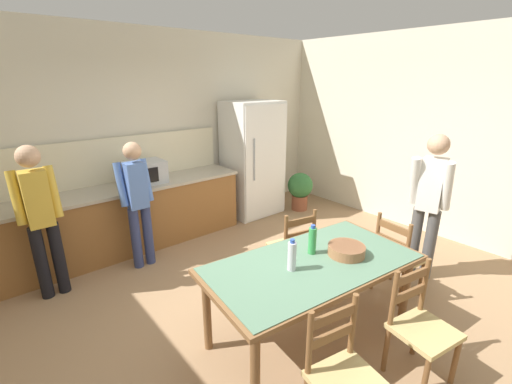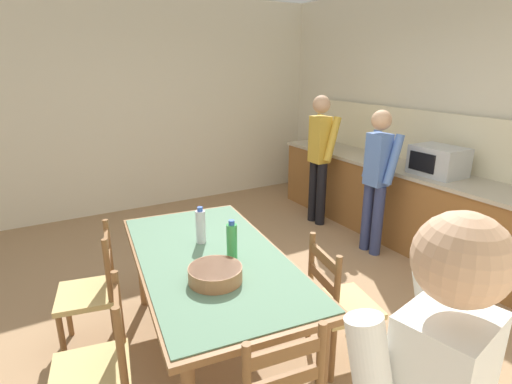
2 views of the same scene
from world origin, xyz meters
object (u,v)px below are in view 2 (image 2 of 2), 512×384
bottle_off_centre (232,241)px  dining_table (211,266)px  person_at_counter (377,175)px  serving_bowl (215,273)px  chair_side_near_right (98,370)px  person_at_sink (320,154)px  chair_side_far_right (339,304)px  chair_side_near_left (92,292)px  bottle_near_centre (201,226)px  microwave (438,161)px

bottle_off_centre → dining_table: bearing=-134.6°
person_at_counter → serving_bowl: bearing=-157.4°
chair_side_near_right → person_at_sink: 3.62m
chair_side_far_right → chair_side_near_left: 1.74m
chair_side_near_right → person_at_sink: person_at_sink is taller
bottle_near_centre → bottle_off_centre: bearing=13.5°
bottle_near_centre → serving_bowl: bearing=-13.8°
dining_table → chair_side_near_right: (0.33, -0.81, -0.24)m
dining_table → serving_bowl: 0.36m
bottle_off_centre → chair_side_near_left: (-0.60, -0.82, -0.45)m
person_at_sink → person_at_counter: person_at_sink is taller
chair_side_near_left → microwave: bearing=97.9°
bottle_near_centre → person_at_sink: (-1.40, 2.18, 0.03)m
chair_side_far_right → person_at_sink: person_at_sink is taller
microwave → bottle_near_centre: (0.08, -2.68, -0.15)m
bottle_near_centre → chair_side_far_right: bearing=43.4°
dining_table → person_at_sink: bearing=126.5°
dining_table → chair_side_near_left: bearing=-124.9°
bottle_off_centre → person_at_sink: bearing=129.6°
bottle_near_centre → bottle_off_centre: 0.34m
bottle_off_centre → person_at_counter: person_at_counter is taller
person_at_counter → bottle_near_centre: bearing=-169.2°
chair_side_near_right → person_at_sink: (-1.96, 3.01, 0.48)m
dining_table → serving_bowl: size_ratio=6.07×
chair_side_far_right → chair_side_near_left: bearing=67.0°
chair_side_far_right → chair_side_near_right: same height
chair_side_near_right → chair_side_near_left: same height
serving_bowl → chair_side_far_right: chair_side_far_right is taller
serving_bowl → chair_side_near_right: size_ratio=0.35×
bottle_off_centre → person_at_sink: 2.72m
chair_side_near_left → chair_side_near_right: bearing=4.5°
person_at_sink → person_at_counter: bearing=-91.2°
bottle_near_centre → person_at_counter: person_at_counter is taller
dining_table → person_at_sink: person_at_sink is taller
chair_side_far_right → person_at_counter: person_at_counter is taller
dining_table → person_at_counter: size_ratio=1.25×
chair_side_near_left → person_at_sink: 3.16m
chair_side_near_left → person_at_counter: size_ratio=0.58×
bottle_near_centre → chair_side_near_right: 1.10m
chair_side_far_right → person_at_counter: 1.91m
dining_table → chair_side_far_right: size_ratio=2.14×
bottle_off_centre → chair_side_near_right: (0.22, -0.91, -0.45)m
bottle_off_centre → chair_side_far_right: (0.39, 0.61, -0.45)m
person_at_sink → person_at_counter: size_ratio=1.05×
bottle_near_centre → serving_bowl: size_ratio=0.84×
person_at_counter → chair_side_near_left: bearing=-177.2°
dining_table → chair_side_far_right: bearing=55.1°
microwave → serving_bowl: 2.89m
serving_bowl → person_at_sink: bearing=130.0°
person_at_sink → dining_table: bearing=-143.5°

